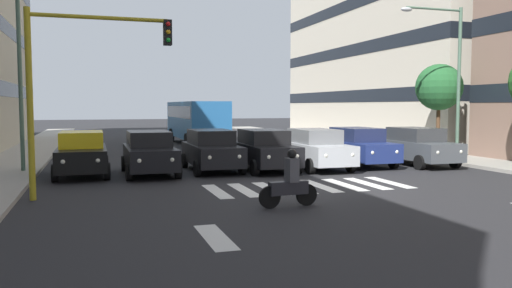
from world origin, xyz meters
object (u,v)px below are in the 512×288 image
Objects in this scene: street_lamp_right at (33,58)px; car_4 at (212,150)px; car_5 at (149,152)px; traffic_light_gantry at (73,73)px; street_lamp_left at (449,66)px; car_2 at (316,149)px; street_tree_1 at (439,88)px; bus_behind_traffic at (196,118)px; car_1 at (358,146)px; car_3 at (264,150)px; motorcycle_with_rider at (290,183)px; car_6 at (82,153)px; car_0 at (417,146)px.

car_4 is at bearing 169.83° from street_lamp_right.
traffic_light_gantry is at bearing 60.17° from car_5.
car_5 is 0.62× the size of street_lamp_left.
street_tree_1 reaches higher than car_2.
bus_behind_traffic is 18.01m from street_lamp_left.
car_1 is 4.66m from car_3.
motorcycle_with_rider is 7.06m from traffic_light_gantry.
car_6 is 5.78m from traffic_light_gantry.
motorcycle_with_rider is 0.31× the size of traffic_light_gantry.
car_4 is (6.80, -0.14, 0.00)m from car_1.
car_6 is at bearing -1.28° from car_1.
motorcycle_with_rider is (1.83, 7.57, -0.24)m from car_3.
street_lamp_left reaches higher than car_2.
traffic_light_gantry is at bearing 69.36° from bus_behind_traffic.
car_4 and car_6 have the same top height.
car_1 and car_4 have the same top height.
car_2 is (2.37, 0.56, 0.00)m from car_1.
car_4 is at bearing 81.62° from bus_behind_traffic.
street_lamp_right is at bearing -7.39° from car_0.
car_5 is 8.25m from motorcycle_with_rider.
car_1 is at bearing 18.62° from street_tree_1.
car_6 is (5.13, -0.13, 0.00)m from car_4.
street_lamp_right is at bearing -5.74° from car_1.
traffic_light_gantry is (0.08, 5.05, 2.80)m from car_6.
car_0 reaches higher than motorcycle_with_rider.
street_tree_1 is at bearing -171.85° from car_5.
car_2 is 1.00× the size of car_5.
car_2 is 7.04m from car_5.
car_1 is 2.43m from car_2.
car_4 is (9.41, -0.88, 0.00)m from car_0.
car_2 is at bearing 171.00° from car_4.
car_6 is 0.93× the size of street_tree_1.
car_4 is at bearing -13.42° from car_3.
car_2 is 0.61× the size of street_lamp_right.
bus_behind_traffic reaches higher than car_1.
traffic_light_gantry is 0.77× the size of street_lamp_left.
street_tree_1 reaches higher than motorcycle_with_rider.
car_3 reaches higher than motorcycle_with_rider.
traffic_light_gantry reaches higher than car_0.
car_5 is at bearing -1.79° from car_3.
traffic_light_gantry is 0.76× the size of street_lamp_right.
car_1 is at bearing -175.38° from car_3.
car_3 is at bearing -4.70° from car_2.
car_3 is 1.00× the size of car_4.
street_lamp_right is at bearing -10.95° from car_3.
street_lamp_right reaches higher than car_0.
car_0 and car_4 have the same top height.
bus_behind_traffic is at bearing -90.00° from car_3.
street_lamp_left is at bearing 120.48° from bus_behind_traffic.
motorcycle_with_rider is at bearing 110.76° from car_5.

